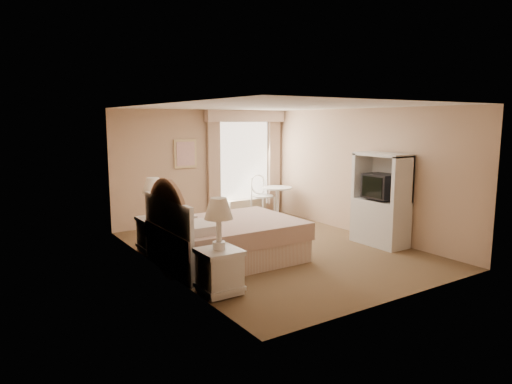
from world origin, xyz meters
TOP-DOWN VIEW (x-y plane):
  - room at (0.00, 0.00)m, footprint 4.21×5.51m
  - window at (1.05, 2.65)m, footprint 2.05×0.22m
  - framed_art at (-0.45, 2.71)m, footprint 0.52×0.04m
  - bed at (-1.12, -0.13)m, footprint 2.20×1.73m
  - nightstand_near at (-1.84, -1.35)m, footprint 0.52×0.52m
  - nightstand_far at (-1.84, 0.99)m, footprint 0.53×0.53m
  - round_table at (1.60, 2.14)m, footprint 0.68×0.68m
  - cafe_chair at (1.29, 2.36)m, footprint 0.58×0.58m
  - armoire at (1.81, -0.80)m, footprint 0.51×1.01m

SIDE VIEW (x-z plane):
  - bed at x=-1.12m, z-range -0.40..1.13m
  - nightstand_near at x=-1.84m, z-range -0.15..1.11m
  - nightstand_far at x=-1.84m, z-range -0.16..1.12m
  - round_table at x=1.60m, z-range 0.12..0.84m
  - cafe_chair at x=1.29m, z-range 0.08..1.10m
  - armoire at x=1.81m, z-range -0.14..1.54m
  - room at x=0.00m, z-range -0.01..2.50m
  - window at x=1.05m, z-range 0.09..2.60m
  - framed_art at x=-0.45m, z-range 1.24..1.86m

